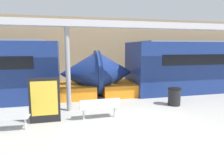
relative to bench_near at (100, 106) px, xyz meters
name	(u,v)px	position (x,y,z in m)	size (l,w,h in m)	color
ground_plane	(137,127)	(1.13, -1.11, -0.52)	(60.00, 60.00, 0.00)	#B2AFA8
station_wall	(96,51)	(1.13, 7.74, 1.98)	(56.00, 0.20, 5.00)	#9E8460
bench_near	(100,106)	(0.00, 0.00, 0.00)	(1.58, 0.47, 0.83)	silver
bench_far	(6,117)	(-3.24, -0.47, 0.00)	(1.43, 0.51, 0.83)	silver
trash_bin	(174,97)	(3.86, 1.00, -0.09)	(0.62, 0.62, 0.85)	black
poster_board	(45,100)	(-2.05, 0.10, 0.35)	(1.11, 0.07, 1.70)	black
support_column_near	(68,70)	(-1.15, 1.35, 1.32)	(0.21, 0.21, 3.66)	gray
canopy_beam	(66,23)	(-1.15, 1.35, 3.29)	(28.00, 0.60, 0.28)	#B7B7BC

